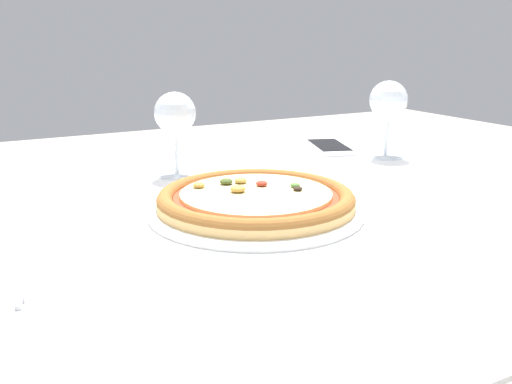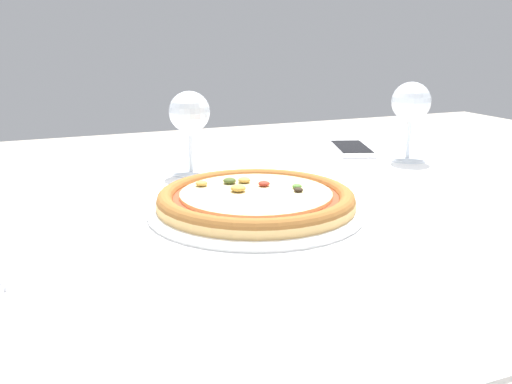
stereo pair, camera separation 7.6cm
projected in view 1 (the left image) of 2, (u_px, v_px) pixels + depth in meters
dining_table at (221, 272)px, 0.82m from camera, size 1.22×0.93×0.75m
pizza_plate at (256, 201)px, 0.77m from camera, size 0.29×0.29×0.04m
fork at (4, 320)px, 0.48m from camera, size 0.05×0.17×0.00m
wine_glass_far_left at (388, 103)px, 1.09m from camera, size 0.08×0.08×0.15m
wine_glass_far_right at (175, 117)px, 0.95m from camera, size 0.07×0.07×0.14m
cell_phone at (329, 147)px, 1.19m from camera, size 0.11×0.16×0.01m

